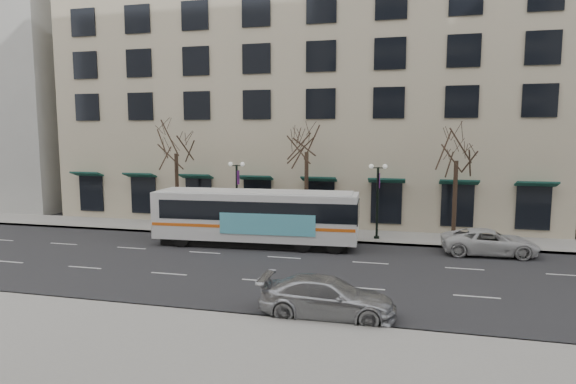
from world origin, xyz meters
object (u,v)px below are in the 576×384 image
(tree_far_left, at_px, (176,141))
(lamp_post_right, at_px, (378,198))
(city_bus, at_px, (257,216))
(silver_car, at_px, (327,297))
(lamp_post_left, at_px, (237,193))
(tree_far_right, at_px, (457,146))
(tree_far_mid, at_px, (307,138))
(white_pickup, at_px, (490,242))

(tree_far_left, distance_m, lamp_post_right, 15.48)
(city_bus, distance_m, silver_car, 12.78)
(lamp_post_right, relative_size, city_bus, 0.39)
(lamp_post_left, bearing_deg, tree_far_right, 2.29)
(tree_far_mid, distance_m, lamp_post_right, 6.41)
(lamp_post_left, relative_size, lamp_post_right, 1.00)
(lamp_post_right, distance_m, city_bus, 8.24)
(lamp_post_left, distance_m, city_bus, 4.29)
(tree_far_left, relative_size, lamp_post_left, 1.60)
(tree_far_right, distance_m, lamp_post_right, 6.11)
(city_bus, height_order, silver_car, city_bus)
(lamp_post_right, xyz_separation_m, silver_car, (-1.13, -14.35, -2.16))
(tree_far_right, xyz_separation_m, lamp_post_right, (-4.99, -0.60, -3.48))
(tree_far_mid, xyz_separation_m, lamp_post_right, (5.01, -0.60, -3.96))
(tree_far_mid, relative_size, lamp_post_left, 1.64)
(tree_far_left, relative_size, city_bus, 0.63)
(lamp_post_left, xyz_separation_m, lamp_post_right, (10.00, 0.00, 0.00))
(tree_far_right, height_order, lamp_post_right, tree_far_right)
(lamp_post_left, distance_m, silver_car, 17.01)
(lamp_post_left, distance_m, lamp_post_right, 10.00)
(tree_far_mid, xyz_separation_m, tree_far_right, (10.00, -0.00, -0.48))
(tree_far_mid, bearing_deg, tree_far_left, -180.00)
(lamp_post_left, bearing_deg, city_bus, -52.76)
(tree_far_mid, xyz_separation_m, silver_car, (3.88, -14.95, -6.12))
(tree_far_mid, height_order, city_bus, tree_far_mid)
(tree_far_left, xyz_separation_m, tree_far_right, (20.00, 0.00, -0.28))
(tree_far_right, relative_size, lamp_post_right, 1.55)
(lamp_post_left, xyz_separation_m, white_pickup, (16.79, -2.30, -2.18))
(lamp_post_left, bearing_deg, white_pickup, -7.79)
(silver_car, bearing_deg, lamp_post_right, -4.96)
(tree_far_right, relative_size, lamp_post_left, 1.55)
(white_pickup, bearing_deg, lamp_post_left, 79.14)
(silver_car, bearing_deg, tree_far_mid, 14.08)
(tree_far_left, height_order, lamp_post_left, tree_far_left)
(tree_far_right, distance_m, lamp_post_left, 15.40)
(tree_far_right, bearing_deg, lamp_post_left, -177.71)
(tree_far_left, distance_m, lamp_post_left, 6.29)
(tree_far_left, xyz_separation_m, city_bus, (7.53, -3.92, -4.75))
(tree_far_mid, height_order, silver_car, tree_far_mid)
(lamp_post_right, xyz_separation_m, white_pickup, (6.79, -2.30, -2.18))
(lamp_post_right, height_order, white_pickup, lamp_post_right)
(tree_far_left, bearing_deg, white_pickup, -7.57)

